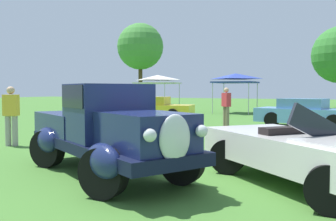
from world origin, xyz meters
name	(u,v)px	position (x,y,z in m)	size (l,w,h in m)	color
ground_plane	(135,174)	(0.00, 0.00, 0.00)	(120.00, 120.00, 0.00)	#42752D
feature_pickup_truck	(107,129)	(-0.46, -0.25, 0.87)	(4.66, 3.44, 1.70)	black
neighbor_convertible	(312,152)	(3.08, 0.49, 0.58)	(4.19, 3.98, 1.40)	silver
show_car_yellow	(153,108)	(-5.80, 11.31, 0.60)	(4.39, 2.48, 1.22)	yellow
show_car_skyblue	(306,113)	(1.93, 10.72, 0.60)	(4.36, 2.38, 1.22)	#669EDB
spectator_near_truck	(11,114)	(-4.99, 1.45, 0.91)	(0.46, 0.38, 1.69)	#9E998E
spectator_between_cars	(226,105)	(-1.26, 9.69, 0.91)	(0.46, 0.44, 1.69)	#7F7056
canopy_tent_left_field	(157,79)	(-9.52, 18.78, 2.42)	(2.78, 2.78, 2.71)	#B7B7BC
canopy_tent_center_field	(236,78)	(-3.43, 18.66, 2.42)	(2.70, 2.70, 2.71)	#B7B7BC
treeline_far_left	(140,47)	(-16.94, 28.77, 6.25)	(5.01, 5.01, 8.78)	#47331E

